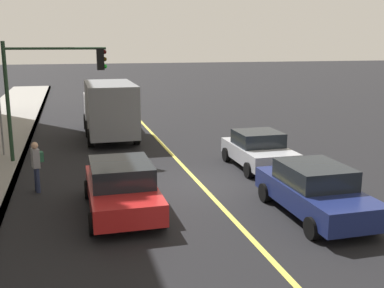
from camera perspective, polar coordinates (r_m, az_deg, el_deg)
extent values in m
plane|color=black|center=(16.83, 0.82, -4.83)|extent=(200.00, 200.00, 0.00)
cube|color=slate|center=(16.37, -21.84, -5.98)|extent=(80.00, 0.16, 0.15)
cube|color=#D8CC4C|center=(16.83, 0.82, -4.81)|extent=(80.00, 0.16, 0.01)
cube|color=red|center=(14.03, -8.70, -5.95)|extent=(4.56, 1.93, 0.61)
cube|color=black|center=(13.93, -8.82, -3.45)|extent=(2.29, 1.78, 0.62)
cylinder|color=black|center=(15.50, -12.78, -5.52)|extent=(0.60, 0.22, 0.60)
cylinder|color=black|center=(15.66, -5.84, -5.08)|extent=(0.60, 0.22, 0.60)
cylinder|color=black|center=(12.67, -12.19, -9.63)|extent=(0.60, 0.22, 0.60)
cylinder|color=black|center=(12.87, -3.65, -9.00)|extent=(0.60, 0.22, 0.60)
cube|color=#A8AAB2|center=(18.90, 8.25, -1.11)|extent=(3.88, 1.90, 0.62)
cube|color=black|center=(18.86, 8.18, 0.71)|extent=(1.72, 1.75, 0.57)
cylinder|color=black|center=(18.25, 12.49, -2.78)|extent=(0.60, 0.22, 0.60)
cylinder|color=black|center=(17.48, 7.05, -3.24)|extent=(0.60, 0.22, 0.60)
cylinder|color=black|center=(20.48, 9.22, -0.98)|extent=(0.60, 0.22, 0.60)
cylinder|color=black|center=(19.80, 4.30, -1.31)|extent=(0.60, 0.22, 0.60)
cube|color=navy|center=(14.04, 15.00, -6.15)|extent=(4.55, 1.86, 0.65)
cube|color=black|center=(13.93, 14.95, -3.64)|extent=(2.12, 1.71, 0.58)
cylinder|color=black|center=(13.45, 21.53, -8.91)|extent=(0.60, 0.22, 0.60)
cylinder|color=black|center=(12.50, 14.69, -10.07)|extent=(0.60, 0.22, 0.60)
cylinder|color=black|center=(15.81, 15.10, -5.29)|extent=(0.60, 0.22, 0.60)
cylinder|color=black|center=(15.01, 9.04, -5.96)|extent=(0.60, 0.22, 0.60)
cube|color=silver|center=(27.84, -10.73, 4.53)|extent=(2.04, 2.37, 1.63)
cube|color=slate|center=(24.10, -10.08, 4.45)|extent=(5.11, 2.37, 2.54)
cylinder|color=black|center=(27.90, -12.99, 2.75)|extent=(0.90, 0.28, 0.90)
cylinder|color=black|center=(28.07, -8.35, 3.00)|extent=(0.90, 0.28, 0.90)
cylinder|color=black|center=(22.99, -12.50, 0.74)|extent=(0.90, 0.28, 0.90)
cylinder|color=black|center=(23.18, -6.89, 1.05)|extent=(0.90, 0.28, 0.90)
cylinder|color=black|center=(25.49, -12.77, 1.87)|extent=(0.90, 0.28, 0.90)
cylinder|color=black|center=(25.67, -7.71, 2.13)|extent=(0.90, 0.28, 0.90)
cylinder|color=#262D4C|center=(16.49, -18.59, -4.30)|extent=(0.17, 0.17, 0.86)
cylinder|color=#262D4C|center=(16.71, -18.73, -4.10)|extent=(0.17, 0.17, 0.86)
cube|color=gray|center=(16.41, -18.84, -1.66)|extent=(0.46, 0.31, 0.65)
sphere|color=tan|center=(16.31, -18.95, -0.16)|extent=(0.23, 0.23, 0.23)
cube|color=#26593F|center=(16.43, -18.27, -1.49)|extent=(0.29, 0.22, 0.34)
cylinder|color=#1E3823|center=(20.30, -21.87, 4.59)|extent=(0.16, 0.16, 5.07)
cylinder|color=#1E3823|center=(20.00, -16.53, 11.29)|extent=(0.10, 4.05, 0.10)
cube|color=black|center=(20.05, -11.30, 10.28)|extent=(0.28, 0.30, 0.90)
sphere|color=#360605|center=(20.06, -10.81, 11.15)|extent=(0.18, 0.18, 0.18)
sphere|color=#392905|center=(20.07, -10.78, 10.30)|extent=(0.18, 0.18, 0.18)
sphere|color=green|center=(20.08, -10.74, 9.44)|extent=(0.18, 0.18, 0.18)
cylinder|color=slate|center=(21.78, -22.55, 1.86)|extent=(0.08, 0.08, 2.71)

